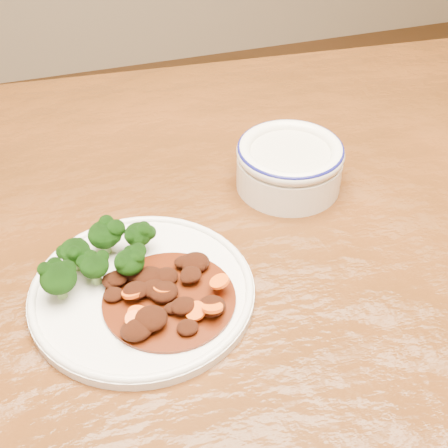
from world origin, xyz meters
name	(u,v)px	position (x,y,z in m)	size (l,w,h in m)	color
dining_table	(264,282)	(0.00, 0.00, 0.67)	(1.56, 1.01, 0.75)	#5A2C0F
dinner_plate	(142,291)	(-0.16, -0.05, 0.76)	(0.24, 0.24, 0.01)	white
broccoli_florets	(96,256)	(-0.20, -0.02, 0.78)	(0.12, 0.09, 0.04)	#77A053
mince_stew	(164,295)	(-0.14, -0.08, 0.77)	(0.14, 0.14, 0.02)	#4E1908
dip_bowl	(289,163)	(0.06, 0.08, 0.78)	(0.14, 0.14, 0.06)	white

